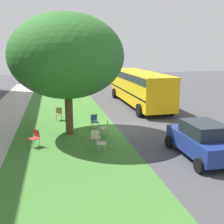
{
  "coord_description": "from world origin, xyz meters",
  "views": [
    {
      "loc": [
        -15.21,
        3.92,
        4.68
      ],
      "look_at": [
        -1.13,
        0.8,
        1.32
      ],
      "focal_mm": 42.51,
      "sensor_mm": 36.0,
      "label": 1
    }
  ],
  "objects_px": {
    "street_tree": "(67,56)",
    "school_bus": "(139,85)",
    "chair_3": "(59,113)",
    "chair_0": "(100,142)",
    "chair_5": "(96,137)",
    "parked_car": "(201,140)",
    "chair_1": "(35,137)",
    "chair_2": "(94,121)",
    "chair_4": "(106,127)"
  },
  "relations": [
    {
      "from": "chair_4",
      "to": "school_bus",
      "type": "height_order",
      "value": "school_bus"
    },
    {
      "from": "chair_0",
      "to": "school_bus",
      "type": "height_order",
      "value": "school_bus"
    },
    {
      "from": "chair_3",
      "to": "street_tree",
      "type": "bearing_deg",
      "value": -170.9
    },
    {
      "from": "street_tree",
      "to": "chair_4",
      "type": "xyz_separation_m",
      "value": [
        -0.76,
        -1.96,
        -3.84
      ]
    },
    {
      "from": "chair_2",
      "to": "chair_4",
      "type": "distance_m",
      "value": 1.52
    },
    {
      "from": "street_tree",
      "to": "school_bus",
      "type": "distance_m",
      "value": 9.82
    },
    {
      "from": "chair_2",
      "to": "chair_4",
      "type": "xyz_separation_m",
      "value": [
        -1.47,
        -0.41,
        0.0
      ]
    },
    {
      "from": "chair_2",
      "to": "chair_5",
      "type": "xyz_separation_m",
      "value": [
        -3.07,
        0.42,
        0.0
      ]
    },
    {
      "from": "chair_3",
      "to": "school_bus",
      "type": "relative_size",
      "value": 0.08
    },
    {
      "from": "street_tree",
      "to": "chair_2",
      "type": "relative_size",
      "value": 7.56
    },
    {
      "from": "parked_car",
      "to": "school_bus",
      "type": "relative_size",
      "value": 0.36
    },
    {
      "from": "street_tree",
      "to": "school_bus",
      "type": "relative_size",
      "value": 0.64
    },
    {
      "from": "chair_2",
      "to": "chair_3",
      "type": "relative_size",
      "value": 1.0
    },
    {
      "from": "street_tree",
      "to": "chair_1",
      "type": "relative_size",
      "value": 7.56
    },
    {
      "from": "chair_0",
      "to": "school_bus",
      "type": "bearing_deg",
      "value": -27.25
    },
    {
      "from": "chair_1",
      "to": "chair_3",
      "type": "bearing_deg",
      "value": -14.34
    },
    {
      "from": "chair_0",
      "to": "parked_car",
      "type": "height_order",
      "value": "parked_car"
    },
    {
      "from": "chair_5",
      "to": "street_tree",
      "type": "bearing_deg",
      "value": 25.42
    },
    {
      "from": "street_tree",
      "to": "school_bus",
      "type": "height_order",
      "value": "street_tree"
    },
    {
      "from": "chair_3",
      "to": "chair_0",
      "type": "bearing_deg",
      "value": -164.8
    },
    {
      "from": "chair_2",
      "to": "parked_car",
      "type": "bearing_deg",
      "value": -144.25
    },
    {
      "from": "chair_0",
      "to": "chair_4",
      "type": "distance_m",
      "value": 2.49
    },
    {
      "from": "chair_0",
      "to": "chair_4",
      "type": "relative_size",
      "value": 1.0
    },
    {
      "from": "chair_0",
      "to": "chair_1",
      "type": "relative_size",
      "value": 1.0
    },
    {
      "from": "street_tree",
      "to": "chair_5",
      "type": "distance_m",
      "value": 4.66
    },
    {
      "from": "chair_3",
      "to": "parked_car",
      "type": "relative_size",
      "value": 0.24
    },
    {
      "from": "chair_0",
      "to": "chair_4",
      "type": "xyz_separation_m",
      "value": [
        2.38,
        -0.75,
        0.0
      ]
    },
    {
      "from": "street_tree",
      "to": "chair_3",
      "type": "height_order",
      "value": "street_tree"
    },
    {
      "from": "chair_5",
      "to": "school_bus",
      "type": "relative_size",
      "value": 0.08
    },
    {
      "from": "chair_0",
      "to": "parked_car",
      "type": "distance_m",
      "value": 4.57
    },
    {
      "from": "chair_3",
      "to": "chair_5",
      "type": "xyz_separation_m",
      "value": [
        -5.62,
        -1.65,
        0.0
      ]
    },
    {
      "from": "parked_car",
      "to": "school_bus",
      "type": "xyz_separation_m",
      "value": [
        11.71,
        -0.94,
        0.92
      ]
    },
    {
      "from": "chair_1",
      "to": "parked_car",
      "type": "height_order",
      "value": "parked_car"
    },
    {
      "from": "chair_0",
      "to": "chair_5",
      "type": "relative_size",
      "value": 1.0
    },
    {
      "from": "chair_2",
      "to": "chair_5",
      "type": "relative_size",
      "value": 1.0
    },
    {
      "from": "street_tree",
      "to": "chair_3",
      "type": "distance_m",
      "value": 5.06
    },
    {
      "from": "chair_4",
      "to": "chair_5",
      "type": "distance_m",
      "value": 1.81
    },
    {
      "from": "street_tree",
      "to": "chair_2",
      "type": "bearing_deg",
      "value": -65.65
    },
    {
      "from": "chair_3",
      "to": "school_bus",
      "type": "distance_m",
      "value": 7.97
    },
    {
      "from": "chair_5",
      "to": "chair_2",
      "type": "bearing_deg",
      "value": -7.83
    },
    {
      "from": "chair_1",
      "to": "chair_2",
      "type": "xyz_separation_m",
      "value": [
        2.45,
        -3.35,
        0.0
      ]
    },
    {
      "from": "chair_0",
      "to": "school_bus",
      "type": "distance_m",
      "value": 11.43
    },
    {
      "from": "chair_3",
      "to": "chair_2",
      "type": "bearing_deg",
      "value": -140.87
    },
    {
      "from": "chair_4",
      "to": "chair_5",
      "type": "bearing_deg",
      "value": 152.49
    },
    {
      "from": "chair_0",
      "to": "chair_2",
      "type": "relative_size",
      "value": 1.0
    },
    {
      "from": "chair_4",
      "to": "parked_car",
      "type": "distance_m",
      "value": 5.32
    },
    {
      "from": "chair_4",
      "to": "chair_0",
      "type": "bearing_deg",
      "value": 162.53
    },
    {
      "from": "school_bus",
      "to": "parked_car",
      "type": "bearing_deg",
      "value": 175.4
    },
    {
      "from": "chair_1",
      "to": "chair_2",
      "type": "height_order",
      "value": "same"
    },
    {
      "from": "chair_0",
      "to": "parked_car",
      "type": "xyz_separation_m",
      "value": [
        -1.61,
        -4.26,
        0.32
      ]
    }
  ]
}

